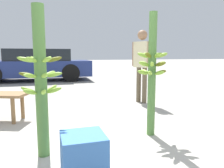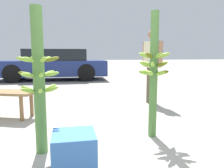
{
  "view_description": "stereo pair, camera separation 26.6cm",
  "coord_description": "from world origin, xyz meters",
  "px_view_note": "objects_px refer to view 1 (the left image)",
  "views": [
    {
      "loc": [
        -0.64,
        -2.11,
        1.05
      ],
      "look_at": [
        0.13,
        0.41,
        0.69
      ],
      "focal_mm": 35.0,
      "sensor_mm": 36.0,
      "label": 1
    },
    {
      "loc": [
        -0.39,
        -2.18,
        1.05
      ],
      "look_at": [
        0.13,
        0.41,
        0.69
      ],
      "focal_mm": 35.0,
      "sensor_mm": 36.0,
      "label": 2
    }
  ],
  "objects_px": {
    "banana_stalk_left": "(41,81)",
    "vendor_person": "(142,59)",
    "banana_stalk_center": "(152,72)",
    "produce_crate": "(83,155)",
    "parked_car": "(36,65)"
  },
  "relations": [
    {
      "from": "vendor_person",
      "to": "banana_stalk_center",
      "type": "bearing_deg",
      "value": 132.85
    },
    {
      "from": "banana_stalk_left",
      "to": "produce_crate",
      "type": "height_order",
      "value": "banana_stalk_left"
    },
    {
      "from": "parked_car",
      "to": "vendor_person",
      "type": "bearing_deg",
      "value": -153.24
    },
    {
      "from": "vendor_person",
      "to": "parked_car",
      "type": "xyz_separation_m",
      "value": [
        -2.37,
        5.02,
        -0.32
      ]
    },
    {
      "from": "parked_car",
      "to": "banana_stalk_center",
      "type": "bearing_deg",
      "value": -164.88
    },
    {
      "from": "vendor_person",
      "to": "parked_car",
      "type": "relative_size",
      "value": 0.35
    },
    {
      "from": "banana_stalk_center",
      "to": "vendor_person",
      "type": "bearing_deg",
      "value": 68.91
    },
    {
      "from": "banana_stalk_left",
      "to": "produce_crate",
      "type": "xyz_separation_m",
      "value": [
        0.33,
        -0.51,
        -0.6
      ]
    },
    {
      "from": "vendor_person",
      "to": "produce_crate",
      "type": "distance_m",
      "value": 3.18
    },
    {
      "from": "banana_stalk_center",
      "to": "vendor_person",
      "type": "relative_size",
      "value": 1.01
    },
    {
      "from": "banana_stalk_left",
      "to": "vendor_person",
      "type": "distance_m",
      "value": 2.91
    },
    {
      "from": "banana_stalk_center",
      "to": "parked_car",
      "type": "height_order",
      "value": "banana_stalk_center"
    },
    {
      "from": "banana_stalk_left",
      "to": "vendor_person",
      "type": "height_order",
      "value": "vendor_person"
    },
    {
      "from": "banana_stalk_center",
      "to": "produce_crate",
      "type": "bearing_deg",
      "value": -144.6
    },
    {
      "from": "banana_stalk_left",
      "to": "banana_stalk_center",
      "type": "relative_size",
      "value": 0.97
    }
  ]
}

